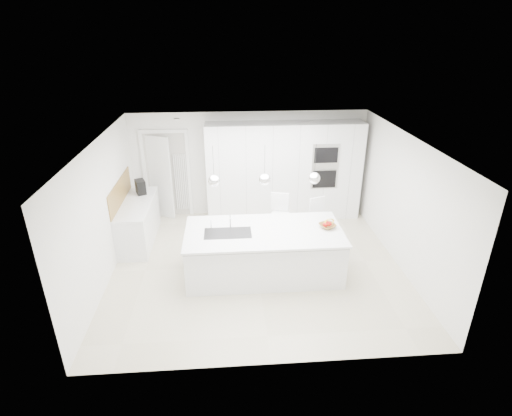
{
  "coord_description": "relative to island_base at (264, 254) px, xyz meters",
  "views": [
    {
      "loc": [
        -0.53,
        -6.59,
        4.26
      ],
      "look_at": [
        0.0,
        0.3,
        1.1
      ],
      "focal_mm": 28.0,
      "sensor_mm": 36.0,
      "label": 1
    }
  ],
  "objects": [
    {
      "name": "wall_back",
      "position": [
        -0.1,
        2.8,
        0.82
      ],
      "size": [
        5.5,
        0.0,
        5.5
      ],
      "primitive_type": "plane",
      "rotation": [
        1.57,
        0.0,
        0.0
      ],
      "color": "white",
      "rests_on": "ground"
    },
    {
      "name": "apple_b",
      "position": [
        1.17,
        0.1,
        0.54
      ],
      "size": [
        0.09,
        0.09,
        0.09
      ],
      "primitive_type": "sphere",
      "color": "red",
      "rests_on": "fruit_bowl"
    },
    {
      "name": "pendant_left",
      "position": [
        -0.85,
        -0.0,
        1.47
      ],
      "size": [
        0.2,
        0.2,
        0.2
      ],
      "primitive_type": "sphere",
      "color": "white",
      "rests_on": "ceiling"
    },
    {
      "name": "oven_stack",
      "position": [
        1.6,
        2.19,
        0.92
      ],
      "size": [
        0.62,
        0.04,
        1.05
      ],
      "primitive_type": null,
      "color": "#A5A5A8",
      "rests_on": "tall_cabinets"
    },
    {
      "name": "fruit_bowl",
      "position": [
        1.17,
        0.08,
        0.51
      ],
      "size": [
        0.38,
        0.38,
        0.07
      ],
      "primitive_type": "imported",
      "rotation": [
        0.0,
        0.0,
        0.38
      ],
      "color": "olive",
      "rests_on": "island_worktop"
    },
    {
      "name": "pendant_mid",
      "position": [
        -0.0,
        -0.0,
        1.47
      ],
      "size": [
        0.2,
        0.2,
        0.2
      ],
      "primitive_type": "sphere",
      "color": "white",
      "rests_on": "ceiling"
    },
    {
      "name": "hallway_door",
      "position": [
        -2.3,
        2.72,
        0.57
      ],
      "size": [
        0.76,
        0.38,
        2.0
      ],
      "primitive_type": "cube",
      "rotation": [
        0.0,
        0.0,
        -0.44
      ],
      "color": "white",
      "rests_on": "floor"
    },
    {
      "name": "island_tap",
      "position": [
        -0.6,
        0.2,
        0.62
      ],
      "size": [
        0.02,
        0.02,
        0.3
      ],
      "primitive_type": "cylinder",
      "color": "white",
      "rests_on": "island_worktop"
    },
    {
      "name": "bar_stool_left",
      "position": [
        0.43,
        0.96,
        0.16
      ],
      "size": [
        0.52,
        0.62,
        1.17
      ],
      "primitive_type": null,
      "rotation": [
        0.0,
        0.0,
        -0.27
      ],
      "color": "white",
      "rests_on": "floor"
    },
    {
      "name": "apple_a",
      "position": [
        1.13,
        0.06,
        0.54
      ],
      "size": [
        0.08,
        0.08,
        0.08
      ],
      "primitive_type": "sphere",
      "color": "red",
      "rests_on": "fruit_bowl"
    },
    {
      "name": "island_worktop",
      "position": [
        0.0,
        0.05,
        0.45
      ],
      "size": [
        2.84,
        1.4,
        0.04
      ],
      "primitive_type": "cube",
      "color": "white",
      "rests_on": "island_base"
    },
    {
      "name": "island_base",
      "position": [
        0.0,
        0.0,
        0.0
      ],
      "size": [
        2.8,
        1.2,
        0.86
      ],
      "primitive_type": "cube",
      "color": "white",
      "rests_on": "floor"
    },
    {
      "name": "ceiling",
      "position": [
        -0.1,
        0.3,
        2.07
      ],
      "size": [
        5.5,
        5.5,
        0.0
      ],
      "primitive_type": "plane",
      "rotation": [
        3.14,
        0.0,
        0.0
      ],
      "color": "white",
      "rests_on": "wall_back"
    },
    {
      "name": "oak_backsplash",
      "position": [
        -2.84,
        1.5,
        0.72
      ],
      "size": [
        0.02,
        1.8,
        0.5
      ],
      "primitive_type": "cube",
      "color": "olive",
      "rests_on": "wall_left"
    },
    {
      "name": "apple_c",
      "position": [
        1.11,
        0.07,
        0.54
      ],
      "size": [
        0.08,
        0.08,
        0.08
      ],
      "primitive_type": "sphere",
      "color": "red",
      "rests_on": "fruit_bowl"
    },
    {
      "name": "left_base_cabinets",
      "position": [
        -2.55,
        1.5,
        0.0
      ],
      "size": [
        0.6,
        1.8,
        0.86
      ],
      "primitive_type": "cube",
      "color": "white",
      "rests_on": "floor"
    },
    {
      "name": "radiator",
      "position": [
        -1.73,
        2.76,
        0.42
      ],
      "size": [
        0.32,
        0.04,
        1.4
      ],
      "primitive_type": null,
      "color": "white",
      "rests_on": "floor"
    },
    {
      "name": "left_worktop",
      "position": [
        -2.55,
        1.5,
        0.45
      ],
      "size": [
        0.62,
        1.82,
        0.04
      ],
      "primitive_type": "cube",
      "color": "white",
      "rests_on": "left_base_cabinets"
    },
    {
      "name": "doorway_frame",
      "position": [
        -2.05,
        2.77,
        0.59
      ],
      "size": [
        1.11,
        0.08,
        2.13
      ],
      "primitive_type": null,
      "color": "white",
      "rests_on": "floor"
    },
    {
      "name": "banana_bunch",
      "position": [
        1.2,
        0.09,
        0.58
      ],
      "size": [
        0.23,
        0.17,
        0.21
      ],
      "primitive_type": "torus",
      "rotation": [
        1.22,
        0.0,
        0.35
      ],
      "color": "gold",
      "rests_on": "fruit_bowl"
    },
    {
      "name": "tall_cabinets",
      "position": [
        0.7,
        2.5,
        0.72
      ],
      "size": [
        3.6,
        0.6,
        2.3
      ],
      "primitive_type": "cube",
      "color": "white",
      "rests_on": "floor"
    },
    {
      "name": "pendant_right",
      "position": [
        0.85,
        -0.0,
        1.47
      ],
      "size": [
        0.2,
        0.2,
        0.2
      ],
      "primitive_type": "sphere",
      "color": "white",
      "rests_on": "ceiling"
    },
    {
      "name": "island_sink",
      "position": [
        -0.65,
        -0.0,
        0.39
      ],
      "size": [
        0.84,
        0.44,
        0.18
      ],
      "primitive_type": null,
      "color": "#3F3F42",
      "rests_on": "island_worktop"
    },
    {
      "name": "wall_left",
      "position": [
        -2.85,
        0.3,
        0.82
      ],
      "size": [
        0.0,
        5.0,
        5.0
      ],
      "primitive_type": "plane",
      "rotation": [
        1.57,
        0.0,
        1.57
      ],
      "color": "white",
      "rests_on": "ground"
    },
    {
      "name": "bar_stool_right",
      "position": [
        1.18,
        0.87,
        0.12
      ],
      "size": [
        0.5,
        0.59,
        1.1
      ],
      "primitive_type": null,
      "rotation": [
        0.0,
        0.0,
        0.32
      ],
      "color": "white",
      "rests_on": "floor"
    },
    {
      "name": "espresso_machine",
      "position": [
        -2.53,
        2.0,
        0.62
      ],
      "size": [
        0.28,
        0.34,
        0.31
      ],
      "primitive_type": "cube",
      "rotation": [
        0.0,
        0.0,
        0.39
      ],
      "color": "black",
      "rests_on": "left_worktop"
    },
    {
      "name": "apple_extra_3",
      "position": [
        1.21,
        0.08,
        0.54
      ],
      "size": [
        0.09,
        0.09,
        0.09
      ],
      "primitive_type": "sphere",
      "color": "red",
      "rests_on": "fruit_bowl"
    },
    {
      "name": "floor",
      "position": [
        -0.1,
        0.3,
        -0.43
      ],
      "size": [
        5.5,
        5.5,
        0.0
      ],
      "primitive_type": "plane",
      "color": "beige",
      "rests_on": "ground"
    }
  ]
}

